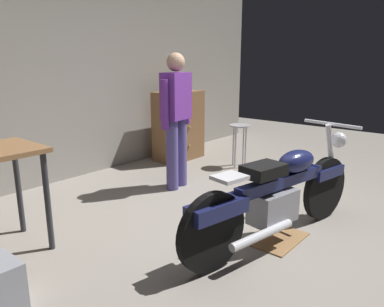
{
  "coord_description": "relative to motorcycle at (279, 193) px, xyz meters",
  "views": [
    {
      "loc": [
        -2.83,
        -1.69,
        1.59
      ],
      "look_at": [
        -0.0,
        0.7,
        0.65
      ],
      "focal_mm": 34.72,
      "sensor_mm": 36.0,
      "label": 1
    }
  ],
  "objects": [
    {
      "name": "wooden_dresser",
      "position": [
        1.54,
        2.59,
        0.1
      ],
      "size": [
        0.8,
        0.47,
        1.1
      ],
      "color": "brown",
      "rests_on": "ground_plane"
    },
    {
      "name": "person_standing",
      "position": [
        0.49,
        1.67,
        0.48
      ],
      "size": [
        0.56,
        0.27,
        1.67
      ],
      "rotation": [
        0.0,
        0.0,
        3.29
      ],
      "color": "#544A8D",
      "rests_on": "ground_plane"
    },
    {
      "name": "motorcycle",
      "position": [
        0.0,
        0.0,
        0.0
      ],
      "size": [
        2.17,
        0.71,
        1.0
      ],
      "rotation": [
        0.0,
        0.0,
        -0.18
      ],
      "color": "black",
      "rests_on": "ground_plane"
    },
    {
      "name": "ground_plane",
      "position": [
        -0.01,
        0.29,
        -0.45
      ],
      "size": [
        12.0,
        12.0,
        0.0
      ],
      "primitive_type": "plane",
      "color": "gray"
    },
    {
      "name": "back_wall",
      "position": [
        -0.01,
        3.09,
        1.1
      ],
      "size": [
        8.0,
        0.12,
        3.1
      ],
      "primitive_type": "cube",
      "color": "gray",
      "rests_on": "ground_plane"
    },
    {
      "name": "shop_stool",
      "position": [
        1.81,
        1.59,
        0.05
      ],
      "size": [
        0.32,
        0.32,
        0.64
      ],
      "color": "#B2B2B7",
      "rests_on": "ground_plane"
    },
    {
      "name": "drip_tray",
      "position": [
        0.02,
        0.01,
        -0.44
      ],
      "size": [
        0.56,
        0.4,
        0.01
      ],
      "primitive_type": "cube",
      "color": "olive",
      "rests_on": "ground_plane"
    }
  ]
}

